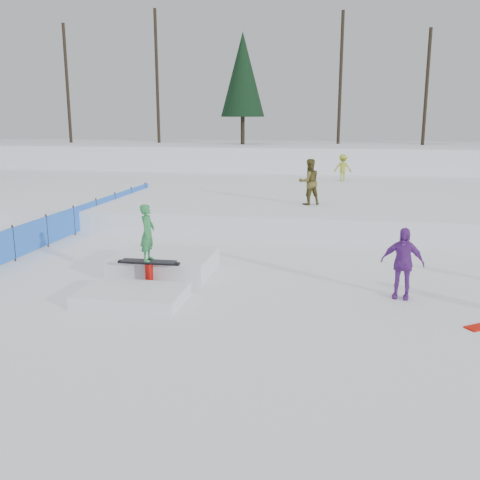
% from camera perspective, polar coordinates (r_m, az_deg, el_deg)
% --- Properties ---
extents(ground, '(120.00, 120.00, 0.00)m').
position_cam_1_polar(ground, '(12.36, -3.93, -6.90)').
color(ground, white).
extents(snow_berm, '(60.00, 14.00, 2.40)m').
position_cam_1_polar(snow_berm, '(41.50, 6.15, 8.51)').
color(snow_berm, white).
rests_on(snow_berm, ground).
extents(snow_midrise, '(50.00, 18.00, 0.80)m').
position_cam_1_polar(snow_midrise, '(27.70, 4.06, 4.86)').
color(snow_midrise, white).
rests_on(snow_midrise, ground).
extents(safety_fence, '(0.05, 16.00, 1.10)m').
position_cam_1_polar(safety_fence, '(20.51, -17.28, 2.01)').
color(safety_fence, blue).
rests_on(safety_fence, ground).
extents(treeline, '(40.24, 4.22, 10.50)m').
position_cam_1_polar(treeline, '(39.85, 15.50, 16.97)').
color(treeline, black).
rests_on(treeline, snow_berm).
extents(walker_olive, '(1.11, 1.02, 1.84)m').
position_cam_1_polar(walker_olive, '(21.73, 7.38, 6.17)').
color(walker_olive, brown).
rests_on(walker_olive, snow_midrise).
extents(walker_ygreen, '(1.01, 0.65, 1.49)m').
position_cam_1_polar(walker_ygreen, '(30.71, 10.92, 7.58)').
color(walker_ygreen, '#9FAE27').
rests_on(walker_ygreen, snow_midrise).
extents(spectator_purple, '(1.07, 0.64, 1.71)m').
position_cam_1_polar(spectator_purple, '(13.12, 16.93, -2.36)').
color(spectator_purple, '#722E9C').
rests_on(spectator_purple, ground).
extents(jib_rail_feature, '(2.60, 4.40, 2.11)m').
position_cam_1_polar(jib_rail_feature, '(14.25, -8.89, -3.08)').
color(jib_rail_feature, white).
rests_on(jib_rail_feature, ground).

